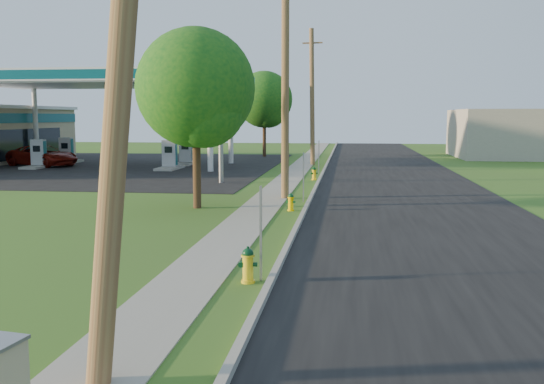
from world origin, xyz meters
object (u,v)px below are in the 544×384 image
object	(u,v)px
hydrant_far	(314,174)
utility_pole_far	(312,97)
tree_verge	(198,92)
car_red	(43,156)
hydrant_near	(248,265)
utility_pole_mid	(285,79)
tree_lot	(265,102)
fuel_pump_sw	(67,154)
fuel_pump_ne	(170,158)
fuel_pump_nw	(39,157)
fuel_pump_se	(186,155)
price_pylon	(220,76)
hydrant_mid	(291,202)

from	to	relation	value
hydrant_far	utility_pole_far	bearing A→B (deg)	94.32
utility_pole_far	tree_verge	bearing A→B (deg)	-97.80
car_red	hydrant_near	bearing A→B (deg)	-123.26
utility_pole_mid	hydrant_far	xyz separation A→B (m)	(0.78, 7.61, -4.60)
tree_lot	hydrant_far	world-z (taller)	tree_lot
fuel_pump_sw	hydrant_near	size ratio (longest dim) A/B	4.17
utility_pole_mid	fuel_pump_ne	bearing A→B (deg)	124.40
tree_lot	hydrant_near	size ratio (longest dim) A/B	9.42
fuel_pump_nw	fuel_pump_ne	xyz separation A→B (m)	(9.00, 0.00, 0.00)
utility_pole_far	fuel_pump_sw	bearing A→B (deg)	-176.80
fuel_pump_se	tree_verge	xyz separation A→B (m)	(6.01, -20.13, 3.57)
fuel_pump_sw	fuel_pump_se	xyz separation A→B (m)	(9.00, 0.00, 0.00)
hydrant_near	hydrant_far	xyz separation A→B (m)	(0.18, 20.61, -0.02)
utility_pole_far	fuel_pump_se	size ratio (longest dim) A/B	2.97
utility_pole_far	car_red	bearing A→B (deg)	-168.85
fuel_pump_sw	price_pylon	distance (m)	18.72
utility_pole_far	car_red	distance (m)	19.15
hydrant_mid	fuel_pump_ne	bearing A→B (deg)	120.12
fuel_pump_nw	fuel_pump_sw	bearing A→B (deg)	90.00
hydrant_mid	utility_pole_far	bearing A→B (deg)	91.52
utility_pole_mid	tree_lot	xyz separation A→B (m)	(-4.44, 26.02, -0.29)
fuel_pump_sw	hydrant_mid	xyz separation A→B (m)	(18.47, -20.32, -0.40)
utility_pole_far	fuel_pump_ne	xyz separation A→B (m)	(-8.90, -5.00, -4.08)
fuel_pump_nw	fuel_pump_se	xyz separation A→B (m)	(9.00, 4.00, 0.00)
price_pylon	hydrant_near	size ratio (longest dim) A/B	8.92
fuel_pump_ne	tree_verge	distance (m)	17.58
tree_lot	hydrant_mid	size ratio (longest dim) A/B	10.88
tree_verge	utility_pole_far	bearing A→B (deg)	82.20
fuel_pump_ne	price_pylon	bearing A→B (deg)	-56.31
hydrant_far	car_red	size ratio (longest dim) A/B	0.14
fuel_pump_nw	tree_lot	bearing A→B (deg)	44.04
utility_pole_far	fuel_pump_se	world-z (taller)	utility_pole_far
car_red	fuel_pump_sw	bearing A→B (deg)	12.04
car_red	tree_lot	bearing A→B (deg)	-28.09
fuel_pump_nw	fuel_pump_se	world-z (taller)	same
utility_pole_mid	tree_verge	xyz separation A→B (m)	(-2.89, -3.13, -0.66)
tree_lot	fuel_pump_se	bearing A→B (deg)	-116.33
hydrant_near	car_red	size ratio (longest dim) A/B	0.15
price_pylon	car_red	size ratio (longest dim) A/B	1.31
tree_lot	hydrant_far	size ratio (longest dim) A/B	10.03
fuel_pump_ne	price_pylon	xyz separation A→B (m)	(5.00, -7.50, 4.71)
utility_pole_far	hydrant_near	size ratio (longest dim) A/B	12.37
utility_pole_mid	hydrant_near	size ratio (longest dim) A/B	12.76
hydrant_far	hydrant_mid	bearing A→B (deg)	-91.15
fuel_pump_sw	hydrant_far	world-z (taller)	fuel_pump_sw
tree_lot	hydrant_mid	world-z (taller)	tree_lot
hydrant_near	utility_pole_mid	bearing A→B (deg)	92.68
fuel_pump_se	price_pylon	bearing A→B (deg)	-66.50
fuel_pump_se	price_pylon	size ratio (longest dim) A/B	0.47
price_pylon	tree_verge	distance (m)	8.76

